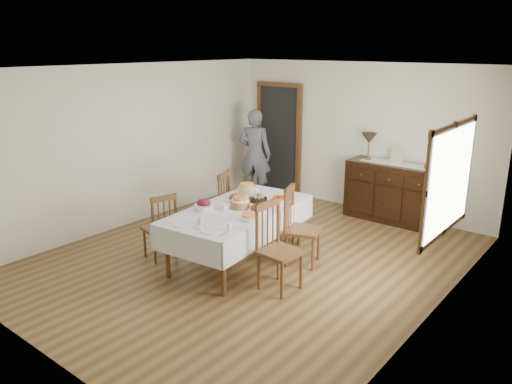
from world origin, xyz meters
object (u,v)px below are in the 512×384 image
Objects in this scene: chair_right_far at (299,225)px; table_lamp at (369,139)px; chair_left_near at (161,226)px; chair_right_near at (277,246)px; person at (255,151)px; sideboard at (395,193)px; chair_left_far at (215,205)px; dining_table at (238,215)px.

chair_right_far is 2.34× the size of table_lamp.
chair_right_far reaches higher than chair_left_near.
person is at bearing 46.94° from chair_right_near.
chair_left_near is 0.58× the size of sideboard.
chair_right_far is (1.57, 1.07, 0.06)m from chair_left_near.
chair_right_near is 3.32m from table_lamp.
chair_left_far is at bearing -116.72° from table_lamp.
chair_right_near is at bearing -92.11° from sideboard.
dining_table is 2.43× the size of chair_left_near.
chair_right_near is at bearing 113.70° from chair_left_near.
chair_right_near is (1.76, 0.30, 0.07)m from chair_left_near.
chair_right_near is 1.01× the size of chair_right_far.
sideboard is at bearing -26.82° from chair_right_far.
person is (-0.81, 3.08, 0.44)m from chair_left_near.
chair_right_near reaches higher than sideboard.
table_lamp reaches higher than chair_left_far.
dining_table is 2.13× the size of chair_right_near.
chair_right_far reaches higher than dining_table.
chair_right_far is (0.69, 0.45, -0.13)m from dining_table.
person is at bearing -177.07° from chair_left_far.
chair_left_far is at bearing 90.89° from person.
chair_right_far is 2.44m from sideboard.
chair_right_far is 3.14m from person.
table_lamp is (-0.43, 3.19, 0.79)m from chair_right_near.
sideboard is at bearing 65.27° from dining_table.
dining_table is 3.05m from sideboard.
chair_left_far is 0.58× the size of person.
chair_left_far is 2.29m from person.
person is (-0.90, 2.07, 0.38)m from chair_left_far.
chair_left_far reaches higher than sideboard.
dining_table is 0.95m from chair_right_near.
sideboard reaches higher than dining_table.
person is at bearing -151.16° from chair_left_near.
chair_left_near is 1.90m from chair_right_far.
table_lamp reaches higher than dining_table.
person is at bearing -171.24° from sideboard.
person reaches higher than table_lamp.
person is 4.00× the size of table_lamp.
chair_right_far reaches higher than sideboard.
sideboard is (1.88, 3.49, 0.01)m from chair_left_near.
sideboard is 1.01m from table_lamp.
chair_left_far is 0.65× the size of sideboard.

